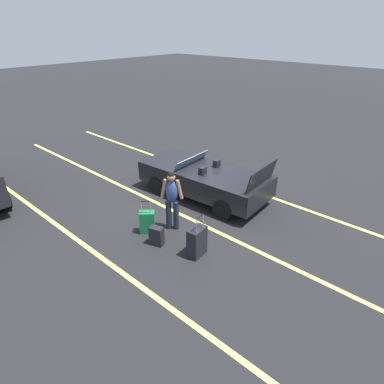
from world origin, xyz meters
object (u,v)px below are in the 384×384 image
object	(u,v)px
suitcase_large_black	(197,242)
suitcase_small_carryon	(157,236)
convertible_car	(199,177)
traveler_person	(172,198)
suitcase_medium_bright	(147,222)

from	to	relation	value
suitcase_large_black	suitcase_small_carryon	world-z (taller)	suitcase_large_black
convertible_car	suitcase_large_black	xyz separation A→B (m)	(-2.04, 2.44, -0.22)
convertible_car	suitcase_small_carryon	bearing A→B (deg)	106.52
suitcase_large_black	suitcase_small_carryon	bearing A→B (deg)	13.29
traveler_person	convertible_car	bearing A→B (deg)	-13.36
suitcase_medium_bright	convertible_car	bearing A→B (deg)	-33.26
traveler_person	suitcase_small_carryon	bearing A→B (deg)	161.07
convertible_car	suitcase_medium_bright	world-z (taller)	convertible_car
suitcase_small_carryon	traveler_person	world-z (taller)	traveler_person
convertible_car	suitcase_medium_bright	bearing A→B (deg)	96.17
suitcase_medium_bright	traveler_person	size ratio (longest dim) A/B	0.59
suitcase_small_carryon	suitcase_large_black	bearing A→B (deg)	91.94
suitcase_medium_bright	traveler_person	distance (m)	0.92
convertible_car	suitcase_small_carryon	world-z (taller)	convertible_car
convertible_car	suitcase_medium_bright	xyz separation A→B (m)	(-0.45, 2.59, -0.28)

